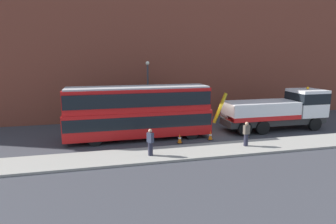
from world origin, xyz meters
TOP-DOWN VIEW (x-y plane):
  - ground_plane at (0.00, 0.00)m, footprint 120.00×120.00m
  - near_kerb at (0.00, -4.20)m, footprint 60.00×2.80m
  - building_facade at (0.00, 6.99)m, footprint 60.00×1.50m
  - recovery_tow_truck at (5.81, -0.11)m, footprint 10.15×2.69m
  - double_decker_bus at (-6.32, -0.11)m, footprint 11.06×2.61m
  - pedestrian_onlooker at (-6.20, -4.45)m, footprint 0.44×0.48m
  - pedestrian_bystander at (0.59, -4.09)m, footprint 0.43×0.34m
  - traffic_cone_near_bus at (-3.59, -1.99)m, footprint 0.36×0.36m
  - traffic_cone_midway at (-1.08, -1.72)m, footprint 0.36×0.36m
  - traffic_cone_near_truck at (1.94, -1.76)m, footprint 0.36×0.36m
  - street_lamp at (-4.78, 4.79)m, footprint 0.36×0.36m

SIDE VIEW (x-z plane):
  - ground_plane at x=0.00m, z-range 0.00..0.00m
  - near_kerb at x=0.00m, z-range 0.00..0.15m
  - traffic_cone_near_bus at x=-3.59m, z-range -0.02..0.70m
  - traffic_cone_midway at x=-1.08m, z-range -0.02..0.70m
  - traffic_cone_near_truck at x=1.94m, z-range -0.02..0.70m
  - pedestrian_onlooker at x=-6.20m, z-range 0.13..1.84m
  - pedestrian_bystander at x=0.59m, z-range 0.13..1.84m
  - recovery_tow_truck at x=5.81m, z-range -0.08..3.59m
  - double_decker_bus at x=-6.32m, z-range 0.20..4.26m
  - street_lamp at x=-4.78m, z-range 0.56..6.39m
  - building_facade at x=0.00m, z-range 0.07..16.07m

